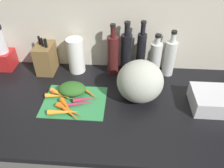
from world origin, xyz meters
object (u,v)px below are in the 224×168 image
carrot_7 (66,105)px  bottle_2 (141,53)px  carrot_9 (64,112)px  dish_rack (214,101)px  paper_towel_roll (76,56)px  cutting_board (75,101)px  carrot_2 (81,103)px  carrot_8 (61,95)px  knife_block (46,58)px  carrot_3 (55,96)px  bottle_4 (170,57)px  bottle_3 (155,59)px  carrot_0 (85,99)px  carrot_1 (69,110)px  carrot_4 (89,92)px  bottle_1 (126,53)px  bottle_0 (113,55)px  carrot_6 (66,93)px  carrot_5 (68,112)px  blender_appliance (1,51)px  winter_squash (140,82)px

carrot_7 → bottle_2: size_ratio=0.30×
carrot_9 → dish_rack: bearing=8.6°
paper_towel_roll → cutting_board: bearing=-81.9°
carrot_2 → bottle_2: bearing=46.1°
carrot_2 → bottle_2: bottle_2 is taller
carrot_8 → knife_block: knife_block is taller
carrot_3 → bottle_4: bearing=24.1°
carrot_7 → carrot_9: bearing=-90.7°
bottle_3 → bottle_4: bearing=17.0°
bottle_4 → carrot_0: bearing=-147.5°
carrot_1 → carrot_4: size_ratio=1.06×
cutting_board → bottle_2: 50.93cm
bottle_4 → cutting_board: bearing=-150.1°
cutting_board → bottle_1: (28.02, 32.66, 14.09)cm
carrot_8 → bottle_0: size_ratio=0.45×
carrot_6 → carrot_8: 3.19cm
carrot_1 → carrot_5: carrot_5 is taller
carrot_0 → carrot_8: 14.25cm
carrot_1 → carrot_8: bearing=121.4°
carrot_7 → bottle_3: size_ratio=0.37×
carrot_5 → bottle_3: bottle_3 is taller
carrot_9 → knife_block: size_ratio=0.67×
bottle_4 → dish_rack: size_ratio=1.28×
knife_block → bottle_1: (52.32, 2.60, 4.89)cm
carrot_0 → knife_block: (-30.13, 29.75, 7.54)cm
bottle_3 → carrot_4: bearing=-149.8°
carrot_1 → carrot_7: 4.36cm
carrot_0 → carrot_2: carrot_0 is taller
blender_appliance → bottle_1: bearing=0.7°
carrot_8 → dish_rack: bearing=-1.2°
carrot_3 → dish_rack: bearing=-0.3°
cutting_board → winter_squash: (36.29, 5.61, 11.85)cm
carrot_6 → knife_block: knife_block is taller
carrot_5 → dish_rack: bearing=8.5°
carrot_9 → blender_appliance: 67.27cm
carrot_1 → blender_appliance: size_ratio=0.58×
carrot_0 → bottle_2: 46.11cm
carrot_0 → bottle_2: bottle_2 is taller
carrot_4 → bottle_3: 46.40cm
blender_appliance → knife_block: bearing=-3.1°
bottle_1 → carrot_2: bearing=-123.7°
carrot_7 → bottle_1: bearing=50.6°
carrot_1 → bottle_1: 52.20cm
carrot_7 → bottle_3: bottle_3 is taller
carrot_9 → bottle_3: (49.76, 39.94, 10.00)cm
cutting_board → carrot_3: carrot_3 is taller
carrot_8 → bottle_1: bottle_1 is taller
carrot_5 → knife_block: knife_block is taller
carrot_8 → bottle_4: size_ratio=0.50×
cutting_board → carrot_7: carrot_7 is taller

